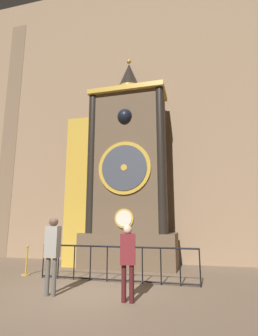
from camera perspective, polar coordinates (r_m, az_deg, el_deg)
ground_plane at (r=7.26m, az=-11.10°, el=-25.28°), size 28.00×28.00×0.00m
cathedral_back_wall at (r=13.12m, az=-0.30°, el=13.07°), size 24.00×0.32×14.39m
clock_tower at (r=10.78m, az=-1.83°, el=-1.62°), size 4.40×1.76×8.85m
railing_fence at (r=8.24m, az=-2.91°, el=-19.74°), size 4.86×0.05×1.02m
visitor_near at (r=7.02m, az=-16.34°, el=-16.23°), size 0.34×0.22×1.85m
visitor_far at (r=6.26m, az=-0.27°, el=-18.44°), size 0.38×0.28×1.67m
stanchion_post at (r=9.85m, az=-21.46°, el=-19.13°), size 0.28×0.28×0.96m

